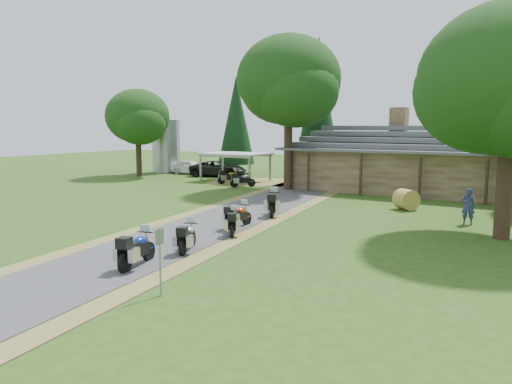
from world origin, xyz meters
The scene contains 23 objects.
ground centered at (0.00, 0.00, 0.00)m, with size 120.00×120.00×0.00m, color #2A4914.
driveway centered at (-0.50, 4.00, 0.00)m, with size 46.00×46.00×0.00m, color #3F3F41.
lodge centered at (6.00, 24.00, 2.45)m, with size 21.40×9.40×4.90m, color brown, non-canonical shape.
silo centered at (-21.18, 25.75, 2.93)m, with size 2.88×2.88×5.85m, color gray.
carport centered at (-10.41, 22.45, 1.23)m, with size 5.70×3.80×2.47m, color silver, non-canonical shape.
car_white_sedan centered at (-17.81, 25.45, 0.89)m, with size 5.35×2.26×1.78m, color white.
car_dark_suv centered at (-14.05, 25.02, 1.13)m, with size 5.88×2.50×2.25m, color black.
motorcycle_row_a centered at (1.45, -1.50, 0.68)m, with size 1.98×0.65×1.36m, color navy, non-canonical shape.
motorcycle_row_b centered at (1.58, 1.07, 0.62)m, with size 1.81×0.59×1.24m, color #B0B3B8, non-canonical shape.
motorcycle_row_c centered at (1.41, 4.52, 0.61)m, with size 1.77×0.58×1.21m, color gold, non-canonical shape.
motorcycle_row_d centered at (0.83, 5.80, 0.64)m, with size 1.86×0.61×1.28m, color #E13B08, non-canonical shape.
motorcycle_row_e centered at (0.60, 9.58, 0.73)m, with size 2.12×0.69×1.45m, color black, non-canonical shape.
motorcycle_carport_a centered at (-9.73, 20.53, 0.64)m, with size 1.86×0.61×1.27m, color #C89404, non-canonical shape.
motorcycle_carport_b centered at (-7.57, 19.25, 0.63)m, with size 1.83×0.60×1.25m, color slate, non-canonical shape.
person_a centered at (10.02, 12.38, 1.06)m, with size 0.60×0.43×2.11m, color navy.
person_b centered at (11.51, 14.10, 0.99)m, with size 0.56×0.41×1.98m, color navy.
hay_bale centered at (6.29, 15.18, 0.59)m, with size 1.18×1.18×1.09m, color olive.
sign_post centered at (4.18, -3.35, 0.99)m, with size 0.36×0.06×1.98m, color gray, non-canonical shape.
oak_lodge_left centered at (-3.77, 19.65, 6.63)m, with size 7.73×7.73×13.27m, color #12340F, non-canonical shape.
oak_driveway centered at (11.76, 9.81, 5.44)m, with size 7.61×7.61×10.88m, color #12340F, non-canonical shape.
oak_silo centered at (-20.62, 21.19, 4.61)m, with size 6.01×6.01×9.21m, color #12340F, non-canonical shape.
cedar_near centered at (-4.34, 26.22, 6.19)m, with size 3.96×3.96×12.38m, color black.
cedar_far centered at (-14.32, 28.54, 4.89)m, with size 3.70×3.70×9.78m, color black.
Camera 1 is at (13.64, -13.68, 4.84)m, focal length 35.00 mm.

